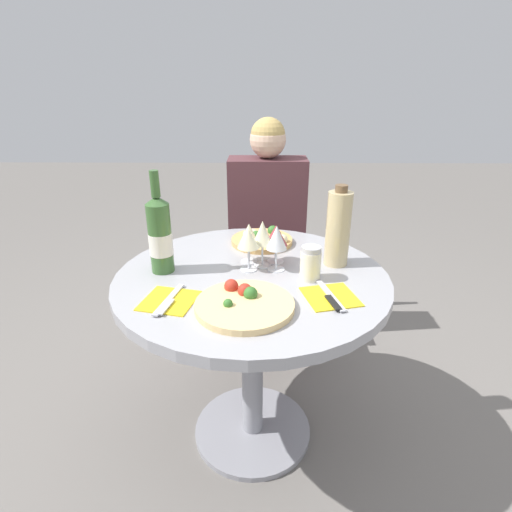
{
  "coord_description": "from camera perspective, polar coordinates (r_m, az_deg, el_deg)",
  "views": [
    {
      "loc": [
        0.03,
        -1.22,
        1.31
      ],
      "look_at": [
        0.01,
        -0.08,
        0.82
      ],
      "focal_mm": 28.0,
      "sensor_mm": 36.0,
      "label": 1
    }
  ],
  "objects": [
    {
      "name": "wine_glass_back_right",
      "position": [
        1.41,
        2.86,
        2.9
      ],
      "size": [
        0.08,
        0.08,
        0.14
      ],
      "color": "silver",
      "rests_on": "dining_table"
    },
    {
      "name": "wine_glass_back_left",
      "position": [
        1.4,
        -1.01,
        2.97
      ],
      "size": [
        0.08,
        0.08,
        0.14
      ],
      "color": "silver",
      "rests_on": "dining_table"
    },
    {
      "name": "place_setting_right",
      "position": [
        1.23,
        10.6,
        -5.75
      ],
      "size": [
        0.18,
        0.19,
        0.01
      ],
      "color": "yellow",
      "rests_on": "dining_table"
    },
    {
      "name": "wine_bottle",
      "position": [
        1.36,
        -13.56,
        2.93
      ],
      "size": [
        0.08,
        0.08,
        0.34
      ],
      "color": "#38602D",
      "rests_on": "dining_table"
    },
    {
      "name": "place_setting_left",
      "position": [
        1.21,
        -12.34,
        -6.25
      ],
      "size": [
        0.18,
        0.19,
        0.01
      ],
      "color": "yellow",
      "rests_on": "dining_table"
    },
    {
      "name": "wine_glass_front_left",
      "position": [
        1.34,
        -1.09,
        2.36
      ],
      "size": [
        0.08,
        0.08,
        0.15
      ],
      "color": "silver",
      "rests_on": "dining_table"
    },
    {
      "name": "seated_diner",
      "position": [
        2.06,
        1.56,
        0.7
      ],
      "size": [
        0.39,
        0.4,
        1.17
      ],
      "rotation": [
        0.0,
        0.0,
        3.14
      ],
      "color": "#512D33",
      "rests_on": "ground_plane"
    },
    {
      "name": "dining_table",
      "position": [
        1.42,
        -0.57,
        -7.79
      ],
      "size": [
        0.92,
        0.92,
        0.72
      ],
      "color": "gray",
      "rests_on": "ground_plane"
    },
    {
      "name": "wine_glass_front_right",
      "position": [
        1.34,
        2.97,
        2.52
      ],
      "size": [
        0.07,
        0.07,
        0.16
      ],
      "color": "silver",
      "rests_on": "dining_table"
    },
    {
      "name": "chair_behind_diner",
      "position": [
        2.23,
        1.49,
        0.5
      ],
      "size": [
        0.43,
        0.43,
        0.92
      ],
      "rotation": [
        0.0,
        0.0,
        3.14
      ],
      "color": "slate",
      "rests_on": "ground_plane"
    },
    {
      "name": "sugar_shaker",
      "position": [
        1.3,
        7.78,
        -1.03
      ],
      "size": [
        0.07,
        0.07,
        0.11
      ],
      "color": "silver",
      "rests_on": "dining_table"
    },
    {
      "name": "wine_glass_center",
      "position": [
        1.37,
        0.94,
        3.21
      ],
      "size": [
        0.07,
        0.07,
        0.17
      ],
      "color": "silver",
      "rests_on": "dining_table"
    },
    {
      "name": "pizza_large",
      "position": [
        1.15,
        -1.73,
        -6.75
      ],
      "size": [
        0.29,
        0.29,
        0.05
      ],
      "color": "#E5C17F",
      "rests_on": "dining_table"
    },
    {
      "name": "ground_plane",
      "position": [
        1.79,
        -0.49,
        -23.71
      ],
      "size": [
        12.0,
        12.0,
        0.0
      ],
      "primitive_type": "plane",
      "color": "slate",
      "rests_on": "ground"
    },
    {
      "name": "pizza_small_far",
      "position": [
        1.61,
        0.87,
        2.36
      ],
      "size": [
        0.25,
        0.25,
        0.05
      ],
      "color": "tan",
      "rests_on": "dining_table"
    },
    {
      "name": "tall_carafe",
      "position": [
        1.41,
        11.65,
        3.89
      ],
      "size": [
        0.08,
        0.08,
        0.29
      ],
      "color": "tan",
      "rests_on": "dining_table"
    }
  ]
}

